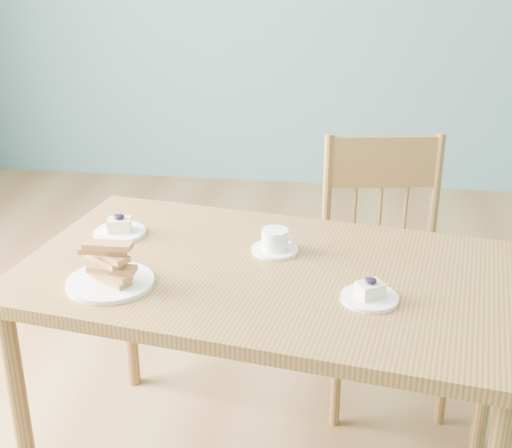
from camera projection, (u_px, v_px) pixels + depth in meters
name	position (u px, v px, depth m)	size (l,w,h in m)	color
dining_table	(269.00, 293.00, 1.84)	(1.37, 0.92, 0.68)	olive
dining_chair	(384.00, 271.00, 2.32)	(0.45, 0.44, 0.87)	olive
cheesecake_plate_near	(370.00, 294.00, 1.67)	(0.14, 0.14, 0.06)	white
cheesecake_plate_far	(120.00, 229.00, 2.02)	(0.15, 0.15, 0.06)	white
coffee_cup	(275.00, 242.00, 1.91)	(0.13, 0.13, 0.06)	white
biscotti_plate	(109.00, 270.00, 1.73)	(0.22, 0.22, 0.11)	white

